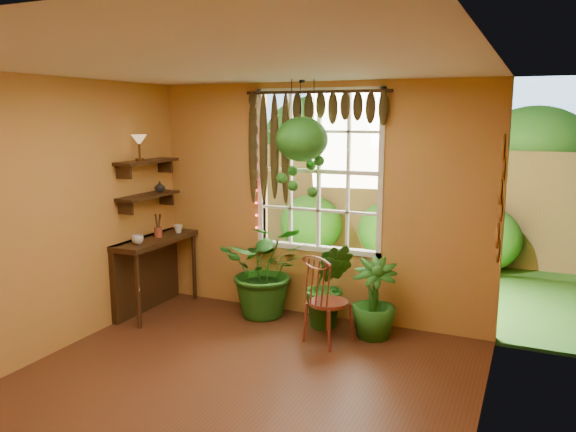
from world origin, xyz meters
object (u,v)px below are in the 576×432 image
potted_plant_left (267,269)px  windsor_chair (326,314)px  hanging_basket (302,147)px  potted_plant_mid (328,285)px  counter_ledge (149,265)px

potted_plant_left → windsor_chair: bearing=-27.3°
windsor_chair → hanging_basket: (-0.46, 0.41, 1.68)m
potted_plant_left → potted_plant_mid: 0.80m
counter_ledge → hanging_basket: size_ratio=0.96×
potted_plant_left → hanging_basket: bearing=-7.7°
potted_plant_left → counter_ledge: bearing=-164.2°
windsor_chair → counter_ledge: bearing=-159.2°
windsor_chair → potted_plant_mid: bearing=130.6°
potted_plant_left → potted_plant_mid: size_ratio=1.17×
counter_ledge → potted_plant_mid: size_ratio=1.24×
counter_ledge → hanging_basket: hanging_basket is taller
counter_ledge → hanging_basket: (1.84, 0.33, 1.44)m
potted_plant_left → hanging_basket: size_ratio=0.90×
windsor_chair → hanging_basket: 1.79m
potted_plant_left → hanging_basket: hanging_basket is taller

